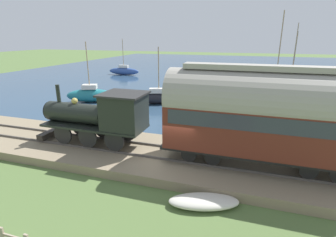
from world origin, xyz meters
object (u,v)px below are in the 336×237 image
steam_locomotive (102,114)px  sailboat_blue (124,71)px  sailboat_black (159,98)px  beached_dinghy (204,202)px  sailboat_red (293,70)px  passenger_coach (263,113)px  sailboat_teal (90,95)px  rowboat_off_pier (103,112)px  sailboat_navy (274,98)px  sailboat_brown (290,84)px  rowboat_far_out (134,118)px

steam_locomotive → sailboat_blue: sailboat_blue is taller
sailboat_black → beached_dinghy: size_ratio=2.08×
steam_locomotive → beached_dinghy: size_ratio=2.18×
steam_locomotive → sailboat_red: sailboat_red is taller
passenger_coach → sailboat_teal: (10.37, 16.24, -2.39)m
sailboat_teal → rowboat_off_pier: (-3.47, -3.51, -0.57)m
steam_locomotive → passenger_coach: passenger_coach is taller
sailboat_blue → sailboat_navy: 27.50m
steam_locomotive → sailboat_brown: size_ratio=0.82×
passenger_coach → rowboat_far_out: (5.91, 9.25, -2.89)m
steam_locomotive → rowboat_far_out: size_ratio=2.22×
sailboat_teal → rowboat_far_out: (-4.46, -6.99, -0.50)m
sailboat_blue → rowboat_far_out: (-23.26, -12.78, -0.45)m
sailboat_navy → rowboat_far_out: 14.19m
sailboat_brown → sailboat_navy: sailboat_navy is taller
passenger_coach → sailboat_black: 15.16m
beached_dinghy → sailboat_navy: bearing=-11.0°
sailboat_teal → passenger_coach: bearing=-143.7°
sailboat_black → rowboat_far_out: bearing=161.1°
steam_locomotive → sailboat_teal: size_ratio=1.10×
sailboat_teal → sailboat_black: sailboat_teal is taller
steam_locomotive → rowboat_far_out: steam_locomotive is taller
sailboat_navy → beached_dinghy: sailboat_navy is taller
sailboat_navy → passenger_coach: bearing=-155.2°
sailboat_brown → sailboat_blue: size_ratio=1.32×
sailboat_red → rowboat_far_out: size_ratio=2.47×
sailboat_blue → beached_dinghy: sailboat_blue is taller
sailboat_teal → rowboat_far_out: sailboat_teal is taller
steam_locomotive → sailboat_brown: (24.59, -12.50, -1.73)m
sailboat_black → sailboat_blue: bearing=17.1°
passenger_coach → sailboat_blue: bearing=37.1°
sailboat_black → sailboat_navy: sailboat_navy is taller
passenger_coach → sailboat_black: size_ratio=1.48×
sailboat_brown → rowboat_off_pier: bearing=153.3°
sailboat_teal → sailboat_blue: size_ratio=0.99×
sailboat_brown → sailboat_teal: 24.83m
sailboat_navy → rowboat_off_pier: size_ratio=2.89×
steam_locomotive → sailboat_brown: sailboat_brown is taller
rowboat_off_pier → rowboat_far_out: 3.62m
passenger_coach → sailboat_navy: size_ratio=1.06×
sailboat_blue → beached_dinghy: (-32.43, -20.04, -0.47)m
steam_locomotive → sailboat_black: (11.73, 0.88, -1.68)m
passenger_coach → beached_dinghy: bearing=148.7°
rowboat_off_pier → beached_dinghy: bearing=-80.7°
sailboat_red → beached_dinghy: 44.63m
steam_locomotive → sailboat_black: size_ratio=1.05×
sailboat_blue → sailboat_brown: bearing=-100.0°
beached_dinghy → passenger_coach: bearing=-31.3°
passenger_coach → sailboat_red: 41.15m
steam_locomotive → sailboat_teal: bearing=37.1°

